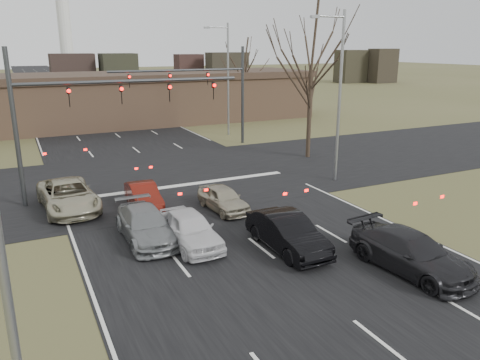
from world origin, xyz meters
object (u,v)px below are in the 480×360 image
object	(u,v)px
car_black_hatch	(287,233)
car_charcoal_sedan	(411,252)
streetlight_right_near	(338,89)
car_red_ahead	(144,196)
car_grey_ahead	(146,225)
car_white_sedan	(190,229)
mast_arm_far	(211,85)
building	(121,98)
car_silver_suv	(68,196)
streetlight_left	(3,194)
streetlight_right_far	(226,74)
car_silver_ahead	(223,199)
mast_arm_near	(82,105)

from	to	relation	value
car_black_hatch	car_charcoal_sedan	distance (m)	4.72
streetlight_right_near	car_black_hatch	xyz separation A→B (m)	(-7.93, -7.56, -4.84)
car_charcoal_sedan	car_red_ahead	distance (m)	13.23
car_charcoal_sedan	car_grey_ahead	world-z (taller)	car_charcoal_sedan
car_white_sedan	car_red_ahead	xyz separation A→B (m)	(-0.50, 5.50, -0.10)
car_grey_ahead	car_red_ahead	bearing A→B (deg)	76.56
mast_arm_far	car_charcoal_sedan	xyz separation A→B (m)	(-2.18, -24.12, -4.29)
car_black_hatch	car_charcoal_sedan	world-z (taller)	car_black_hatch
building	car_charcoal_sedan	world-z (taller)	building
building	car_silver_suv	size ratio (longest dim) A/B	7.89
building	streetlight_left	xyz separation A→B (m)	(-10.82, -42.00, 2.92)
car_black_hatch	streetlight_right_far	bearing A→B (deg)	70.73
car_charcoal_sedan	car_silver_ahead	size ratio (longest dim) A/B	1.36
car_silver_suv	car_white_sedan	distance (m)	7.93
car_silver_suv	car_charcoal_sedan	bearing A→B (deg)	-53.99
building	streetlight_right_near	bearing A→B (deg)	-76.31
mast_arm_near	streetlight_right_far	world-z (taller)	streetlight_right_far
streetlight_right_near	car_charcoal_sedan	size ratio (longest dim) A/B	2.00
streetlight_left	mast_arm_near	bearing A→B (deg)	78.07
mast_arm_far	car_white_sedan	world-z (taller)	mast_arm_far
building	car_white_sedan	world-z (taller)	building
streetlight_left	car_black_hatch	bearing A→B (deg)	33.52
building	car_grey_ahead	world-z (taller)	building
car_black_hatch	car_grey_ahead	size ratio (longest dim) A/B	0.96
car_grey_ahead	car_silver_ahead	distance (m)	4.92
streetlight_right_far	car_silver_ahead	xyz separation A→B (m)	(-8.82, -19.06, -4.96)
streetlight_left	car_silver_suv	distance (m)	16.35
streetlight_right_near	car_silver_ahead	xyz separation A→B (m)	(-8.32, -2.06, -4.96)
mast_arm_near	car_silver_suv	xyz separation A→B (m)	(-1.27, -1.56, -4.33)
car_white_sedan	car_charcoal_sedan	size ratio (longest dim) A/B	0.85
car_silver_suv	car_red_ahead	world-z (taller)	car_silver_suv
streetlight_left	streetlight_right_far	size ratio (longest dim) A/B	1.00
car_silver_suv	car_grey_ahead	world-z (taller)	car_silver_suv
mast_arm_far	streetlight_left	xyz separation A→B (m)	(-15.01, -27.00, 0.57)
building	car_white_sedan	bearing A→B (deg)	-97.67
mast_arm_far	car_white_sedan	bearing A→B (deg)	-115.26
streetlight_left	car_white_sedan	distance (m)	11.73
mast_arm_near	streetlight_left	world-z (taller)	streetlight_left
car_black_hatch	car_silver_ahead	size ratio (longest dim) A/B	1.23
streetlight_left	car_grey_ahead	bearing A→B (deg)	64.13
car_black_hatch	car_silver_suv	bearing A→B (deg)	129.04
car_black_hatch	mast_arm_near	bearing A→B (deg)	119.77
car_white_sedan	car_black_hatch	xyz separation A→B (m)	(3.39, -2.17, 0.02)
car_silver_suv	car_black_hatch	size ratio (longest dim) A/B	1.19
streetlight_left	car_white_sedan	world-z (taller)	streetlight_left
car_white_sedan	car_charcoal_sedan	xyz separation A→B (m)	(6.50, -5.72, -0.00)
streetlight_right_near	building	bearing A→B (deg)	103.69
streetlight_right_near	mast_arm_near	bearing A→B (deg)	167.95
car_silver_suv	car_charcoal_sedan	xyz separation A→B (m)	(10.50, -12.57, -0.02)
streetlight_right_far	car_silver_ahead	size ratio (longest dim) A/B	2.73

